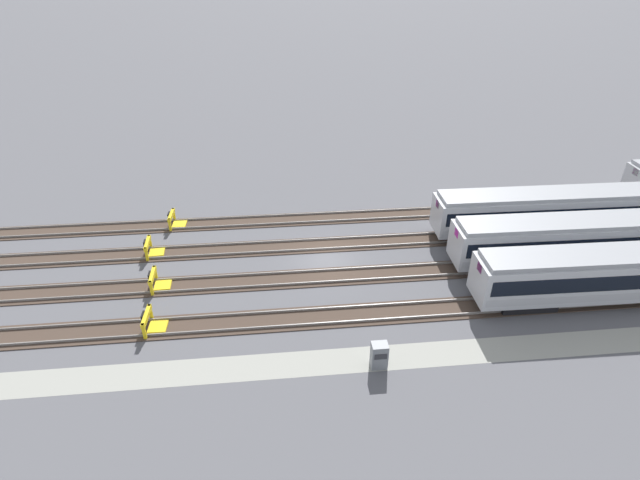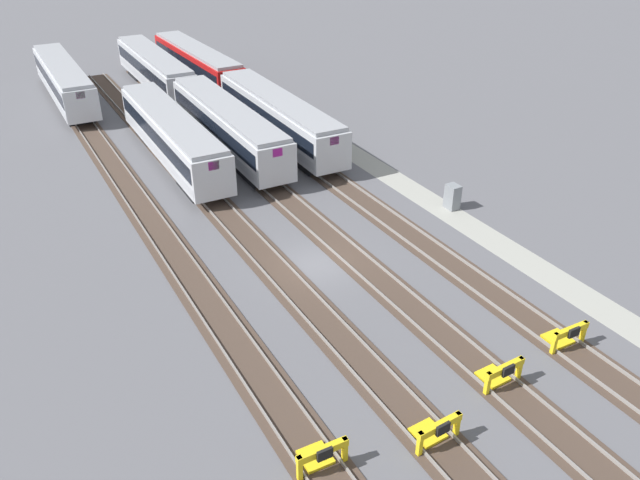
{
  "view_description": "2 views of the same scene",
  "coord_description": "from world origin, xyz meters",
  "px_view_note": "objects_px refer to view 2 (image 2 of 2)",
  "views": [
    {
      "loc": [
        -3.59,
        -30.67,
        20.54
      ],
      "look_at": [
        -0.48,
        0.0,
        1.8
      ],
      "focal_mm": 28.0,
      "sensor_mm": 36.0,
      "label": 1
    },
    {
      "loc": [
        -25.3,
        13.94,
        18.24
      ],
      "look_at": [
        -0.48,
        0.0,
        1.8
      ],
      "focal_mm": 35.0,
      "sensor_mm": 36.0,
      "label": 2
    }
  ],
  "objects_px": {
    "bumper_stop_nearest_track": "(565,336)",
    "electrical_cabinet": "(453,197)",
    "subway_car_front_row_left_inner": "(155,69)",
    "bumper_stop_middle_track": "(434,431)",
    "subway_car_front_row_rightmost": "(278,117)",
    "subway_car_front_row_right_inner": "(197,64)",
    "subway_car_back_row_leftmost": "(228,126)",
    "bumper_stop_near_inner_track": "(499,374)",
    "subway_car_front_row_leftmost": "(172,136)",
    "bumper_stop_far_inner_track": "(319,455)",
    "subway_car_front_row_centre": "(64,81)"
  },
  "relations": [
    {
      "from": "bumper_stop_nearest_track",
      "to": "electrical_cabinet",
      "type": "bearing_deg",
      "value": -18.72
    },
    {
      "from": "subway_car_front_row_left_inner",
      "to": "bumper_stop_middle_track",
      "type": "xyz_separation_m",
      "value": [
        -49.67,
        4.25,
        -1.53
      ]
    },
    {
      "from": "bumper_stop_middle_track",
      "to": "subway_car_front_row_rightmost",
      "type": "bearing_deg",
      "value": -15.7
    },
    {
      "from": "subway_car_front_row_right_inner",
      "to": "bumper_stop_middle_track",
      "type": "distance_m",
      "value": 50.44
    },
    {
      "from": "subway_car_front_row_rightmost",
      "to": "subway_car_back_row_leftmost",
      "type": "bearing_deg",
      "value": 90.0
    },
    {
      "from": "bumper_stop_near_inner_track",
      "to": "electrical_cabinet",
      "type": "relative_size",
      "value": 1.25
    },
    {
      "from": "bumper_stop_nearest_track",
      "to": "bumper_stop_middle_track",
      "type": "xyz_separation_m",
      "value": [
        -1.56,
        8.62,
        0.0
      ]
    },
    {
      "from": "subway_car_back_row_leftmost",
      "to": "bumper_stop_middle_track",
      "type": "bearing_deg",
      "value": 171.94
    },
    {
      "from": "subway_car_front_row_leftmost",
      "to": "bumper_stop_middle_track",
      "type": "bearing_deg",
      "value": -179.98
    },
    {
      "from": "subway_car_front_row_left_inner",
      "to": "subway_car_front_row_right_inner",
      "type": "xyz_separation_m",
      "value": [
        0.0,
        -4.4,
        0.0
      ]
    },
    {
      "from": "subway_car_front_row_right_inner",
      "to": "bumper_stop_middle_track",
      "type": "xyz_separation_m",
      "value": [
        -49.67,
        8.65,
        -1.53
      ]
    },
    {
      "from": "subway_car_front_row_left_inner",
      "to": "subway_car_front_row_leftmost",
      "type": "bearing_deg",
      "value": 167.26
    },
    {
      "from": "subway_car_front_row_rightmost",
      "to": "bumper_stop_middle_track",
      "type": "relative_size",
      "value": 8.98
    },
    {
      "from": "bumper_stop_far_inner_track",
      "to": "electrical_cabinet",
      "type": "distance_m",
      "value": 22.05
    },
    {
      "from": "bumper_stop_middle_track",
      "to": "bumper_stop_far_inner_track",
      "type": "xyz_separation_m",
      "value": [
        1.1,
        4.28,
        0.0
      ]
    },
    {
      "from": "subway_car_front_row_centre",
      "to": "bumper_stop_far_inner_track",
      "type": "height_order",
      "value": "subway_car_front_row_centre"
    },
    {
      "from": "subway_car_front_row_left_inner",
      "to": "subway_car_front_row_rightmost",
      "type": "xyz_separation_m",
      "value": [
        -18.87,
        -4.4,
        0.0
      ]
    },
    {
      "from": "subway_car_front_row_rightmost",
      "to": "subway_car_front_row_centre",
      "type": "bearing_deg",
      "value": 34.24
    },
    {
      "from": "subway_car_front_row_leftmost",
      "to": "subway_car_front_row_left_inner",
      "type": "xyz_separation_m",
      "value": [
        18.87,
        -4.27,
        0.0
      ]
    },
    {
      "from": "subway_car_front_row_leftmost",
      "to": "subway_car_front_row_left_inner",
      "type": "relative_size",
      "value": 1.0
    },
    {
      "from": "subway_car_back_row_leftmost",
      "to": "bumper_stop_far_inner_track",
      "type": "xyz_separation_m",
      "value": [
        -29.7,
        8.65,
        -1.53
      ]
    },
    {
      "from": "subway_car_front_row_centre",
      "to": "bumper_stop_near_inner_track",
      "type": "height_order",
      "value": "subway_car_front_row_centre"
    },
    {
      "from": "subway_car_front_row_leftmost",
      "to": "electrical_cabinet",
      "type": "distance_m",
      "value": 20.78
    },
    {
      "from": "bumper_stop_far_inner_track",
      "to": "electrical_cabinet",
      "type": "xyz_separation_m",
      "value": [
        13.6,
        -17.35,
        0.29
      ]
    },
    {
      "from": "bumper_stop_nearest_track",
      "to": "bumper_stop_far_inner_track",
      "type": "distance_m",
      "value": 12.91
    },
    {
      "from": "subway_car_front_row_left_inner",
      "to": "electrical_cabinet",
      "type": "relative_size",
      "value": 11.26
    },
    {
      "from": "bumper_stop_near_inner_track",
      "to": "bumper_stop_middle_track",
      "type": "distance_m",
      "value": 4.45
    },
    {
      "from": "bumper_stop_nearest_track",
      "to": "electrical_cabinet",
      "type": "height_order",
      "value": "electrical_cabinet"
    },
    {
      "from": "electrical_cabinet",
      "to": "subway_car_front_row_right_inner",
      "type": "bearing_deg",
      "value": 7.2
    },
    {
      "from": "subway_car_front_row_left_inner",
      "to": "electrical_cabinet",
      "type": "height_order",
      "value": "subway_car_front_row_left_inner"
    },
    {
      "from": "subway_car_front_row_rightmost",
      "to": "electrical_cabinet",
      "type": "height_order",
      "value": "subway_car_front_row_rightmost"
    },
    {
      "from": "subway_car_front_row_leftmost",
      "to": "subway_car_front_row_centre",
      "type": "relative_size",
      "value": 1.0
    },
    {
      "from": "electrical_cabinet",
      "to": "subway_car_front_row_left_inner",
      "type": "bearing_deg",
      "value": 14.15
    },
    {
      "from": "subway_car_front_row_rightmost",
      "to": "bumper_stop_middle_track",
      "type": "height_order",
      "value": "subway_car_front_row_rightmost"
    },
    {
      "from": "subway_car_front_row_right_inner",
      "to": "subway_car_front_row_centre",
      "type": "bearing_deg",
      "value": 89.2
    },
    {
      "from": "bumper_stop_middle_track",
      "to": "electrical_cabinet",
      "type": "distance_m",
      "value": 19.67
    },
    {
      "from": "bumper_stop_nearest_track",
      "to": "bumper_stop_near_inner_track",
      "type": "distance_m",
      "value": 4.33
    },
    {
      "from": "subway_car_front_row_left_inner",
      "to": "bumper_stop_middle_track",
      "type": "bearing_deg",
      "value": 175.11
    },
    {
      "from": "subway_car_front_row_leftmost",
      "to": "bumper_stop_middle_track",
      "type": "relative_size",
      "value": 8.98
    },
    {
      "from": "subway_car_front_row_leftmost",
      "to": "bumper_stop_far_inner_track",
      "type": "relative_size",
      "value": 8.99
    },
    {
      "from": "subway_car_back_row_leftmost",
      "to": "bumper_stop_middle_track",
      "type": "xyz_separation_m",
      "value": [
        -30.8,
        4.36,
        -1.53
      ]
    },
    {
      "from": "subway_car_back_row_leftmost",
      "to": "subway_car_front_row_leftmost",
      "type": "bearing_deg",
      "value": 90.0
    },
    {
      "from": "subway_car_front_row_centre",
      "to": "bumper_stop_nearest_track",
      "type": "bearing_deg",
      "value": -165.02
    },
    {
      "from": "subway_car_front_row_leftmost",
      "to": "bumper_stop_near_inner_track",
      "type": "bearing_deg",
      "value": -171.72
    },
    {
      "from": "subway_car_front_row_leftmost",
      "to": "bumper_stop_near_inner_track",
      "type": "distance_m",
      "value": 30.01
    },
    {
      "from": "subway_car_front_row_centre",
      "to": "bumper_stop_far_inner_track",
      "type": "xyz_separation_m",
      "value": [
        -48.75,
        -0.03,
        -1.53
      ]
    },
    {
      "from": "subway_car_front_row_centre",
      "to": "subway_car_back_row_leftmost",
      "type": "xyz_separation_m",
      "value": [
        -19.05,
        -8.67,
        0.0
      ]
    },
    {
      "from": "subway_car_front_row_centre",
      "to": "subway_car_front_row_rightmost",
      "type": "xyz_separation_m",
      "value": [
        -19.05,
        -12.97,
        0.0
      ]
    },
    {
      "from": "subway_car_front_row_left_inner",
      "to": "subway_car_back_row_leftmost",
      "type": "height_order",
      "value": "same"
    },
    {
      "from": "subway_car_front_row_rightmost",
      "to": "electrical_cabinet",
      "type": "relative_size",
      "value": 11.28
    }
  ]
}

